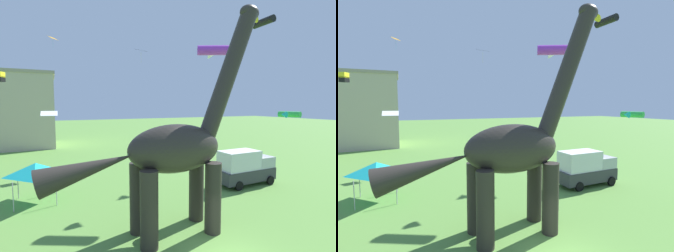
% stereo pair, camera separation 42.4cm
% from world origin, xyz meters
% --- Properties ---
extents(dinosaur_sculpture, '(12.94, 2.74, 13.52)m').
position_xyz_m(dinosaur_sculpture, '(-1.19, 3.55, 4.89)').
color(dinosaur_sculpture, '#2D2823').
rests_on(dinosaur_sculpture, ground_plane).
extents(parked_box_truck, '(5.65, 2.38, 3.20)m').
position_xyz_m(parked_box_truck, '(8.55, 8.48, 1.65)').
color(parked_box_truck, '#38383D').
rests_on(parked_box_truck, ground_plane).
extents(festival_canopy_tent, '(3.15, 3.15, 3.00)m').
position_xyz_m(festival_canopy_tent, '(-8.59, 12.01, 2.54)').
color(festival_canopy_tent, '#B2B2B7').
rests_on(festival_canopy_tent, ground_plane).
extents(kite_far_left, '(2.67, 3.17, 0.93)m').
position_xyz_m(kite_far_left, '(16.91, 15.24, 17.81)').
color(kite_far_left, black).
extents(kite_mid_left, '(2.86, 2.89, 0.83)m').
position_xyz_m(kite_mid_left, '(5.21, 8.90, 11.85)').
color(kite_mid_left, purple).
extents(kite_drifting, '(1.04, 1.04, 1.09)m').
position_xyz_m(kite_drifting, '(-12.50, 24.68, 10.49)').
color(kite_drifting, yellow).
extents(kite_trailing, '(1.30, 1.30, 1.45)m').
position_xyz_m(kite_trailing, '(-6.93, 24.95, 15.41)').
color(kite_trailing, orange).
extents(kite_far_right, '(1.31, 0.94, 0.39)m').
position_xyz_m(kite_far_right, '(-7.56, 14.34, 6.63)').
color(kite_far_right, white).
extents(kite_apex, '(1.58, 1.35, 1.68)m').
position_xyz_m(kite_apex, '(3.13, 21.56, 14.23)').
color(kite_apex, black).
extents(kite_near_low, '(2.37, 2.56, 0.72)m').
position_xyz_m(kite_near_low, '(17.32, 11.12, 6.26)').
color(kite_near_low, green).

